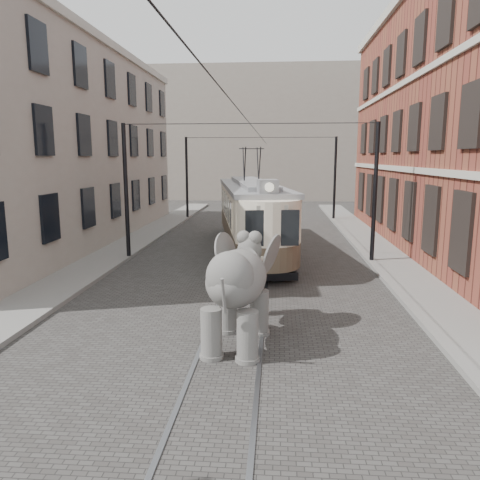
{
  "coord_description": "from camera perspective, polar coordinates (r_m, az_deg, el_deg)",
  "views": [
    {
      "loc": [
        1.06,
        -14.13,
        4.54
      ],
      "look_at": [
        -0.03,
        -0.47,
        2.1
      ],
      "focal_mm": 34.8,
      "sensor_mm": 36.0,
      "label": 1
    }
  ],
  "objects": [
    {
      "name": "ground",
      "position": [
        14.88,
        0.25,
        -7.67
      ],
      "size": [
        120.0,
        120.0,
        0.0
      ],
      "primitive_type": "plane",
      "color": "#3F3D3A"
    },
    {
      "name": "tram_rails",
      "position": [
        14.87,
        0.25,
        -7.63
      ],
      "size": [
        1.54,
        80.0,
        0.02
      ],
      "primitive_type": null,
      "color": "slate",
      "rests_on": "ground"
    },
    {
      "name": "sidewalk_right",
      "position": [
        15.62,
        22.97,
        -7.34
      ],
      "size": [
        2.0,
        60.0,
        0.15
      ],
      "primitive_type": "cube",
      "color": "slate",
      "rests_on": "ground"
    },
    {
      "name": "sidewalk_left",
      "position": [
        16.64,
        -22.83,
        -6.29
      ],
      "size": [
        2.0,
        60.0,
        0.15
      ],
      "primitive_type": "cube",
      "color": "slate",
      "rests_on": "ground"
    },
    {
      "name": "stucco_building",
      "position": [
        26.98,
        -22.38,
        10.33
      ],
      "size": [
        7.0,
        24.0,
        10.0
      ],
      "primitive_type": "cube",
      "color": "gray",
      "rests_on": "ground"
    },
    {
      "name": "distant_block",
      "position": [
        54.19,
        3.52,
        12.68
      ],
      "size": [
        28.0,
        10.0,
        14.0
      ],
      "primitive_type": "cube",
      "color": "gray",
      "rests_on": "ground"
    },
    {
      "name": "catenary",
      "position": [
        19.23,
        0.78,
        5.5
      ],
      "size": [
        11.0,
        30.2,
        6.0
      ],
      "primitive_type": null,
      "color": "black",
      "rests_on": "ground"
    },
    {
      "name": "tram",
      "position": [
        22.72,
        1.4,
        4.94
      ],
      "size": [
        4.58,
        12.85,
        5.0
      ],
      "primitive_type": null,
      "rotation": [
        0.0,
        0.0,
        0.16
      ],
      "color": "beige",
      "rests_on": "ground"
    },
    {
      "name": "elephant",
      "position": [
        11.24,
        -0.4,
        -6.61
      ],
      "size": [
        2.86,
        4.53,
        2.62
      ],
      "primitive_type": null,
      "rotation": [
        0.0,
        0.0,
        -0.12
      ],
      "color": "#5E5C57",
      "rests_on": "ground"
    }
  ]
}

